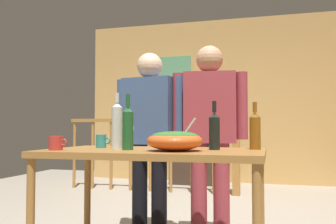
% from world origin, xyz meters
% --- Properties ---
extents(back_wall, '(4.85, 0.10, 2.80)m').
position_xyz_m(back_wall, '(0.00, 3.05, 1.40)').
color(back_wall, tan).
rests_on(back_wall, ground_plane).
extents(framed_picture, '(0.62, 0.03, 0.74)m').
position_xyz_m(framed_picture, '(-0.88, 2.99, 1.83)').
color(framed_picture, '#5B9D73').
extents(stair_railing, '(2.57, 0.10, 1.11)m').
position_xyz_m(stair_railing, '(-0.57, 1.82, 0.65)').
color(stair_railing, '#9E6B33').
rests_on(stair_railing, ground_plane).
extents(tv_console, '(0.90, 0.40, 0.49)m').
position_xyz_m(tv_console, '(-0.39, 2.70, 0.24)').
color(tv_console, '#38281E').
rests_on(tv_console, ground_plane).
extents(flat_screen_tv, '(0.50, 0.12, 0.41)m').
position_xyz_m(flat_screen_tv, '(-0.39, 2.67, 0.73)').
color(flat_screen_tv, black).
rests_on(flat_screen_tv, tv_console).
extents(serving_table, '(1.39, 0.79, 0.78)m').
position_xyz_m(serving_table, '(0.03, -1.06, 0.70)').
color(serving_table, '#9E6B33').
rests_on(serving_table, ground_plane).
extents(salad_bowl, '(0.34, 0.34, 0.20)m').
position_xyz_m(salad_bowl, '(0.20, -1.17, 0.85)').
color(salad_bowl, '#DB5B23').
rests_on(salad_bowl, serving_table).
extents(wine_glass, '(0.07, 0.07, 0.17)m').
position_xyz_m(wine_glass, '(-0.26, -0.75, 0.91)').
color(wine_glass, silver).
rests_on(wine_glass, serving_table).
extents(wine_bottle_clear, '(0.07, 0.07, 0.37)m').
position_xyz_m(wine_bottle_clear, '(-0.22, -1.07, 0.94)').
color(wine_bottle_clear, silver).
rests_on(wine_bottle_clear, serving_table).
extents(wine_bottle_amber, '(0.07, 0.07, 0.31)m').
position_xyz_m(wine_bottle_amber, '(0.66, -0.89, 0.91)').
color(wine_bottle_amber, brown).
rests_on(wine_bottle_amber, serving_table).
extents(wine_bottle_dark, '(0.07, 0.07, 0.31)m').
position_xyz_m(wine_bottle_dark, '(0.41, -0.99, 0.91)').
color(wine_bottle_dark, black).
rests_on(wine_bottle_dark, serving_table).
extents(wine_bottle_green, '(0.07, 0.07, 0.35)m').
position_xyz_m(wine_bottle_green, '(-0.12, -1.15, 0.92)').
color(wine_bottle_green, '#1E5628').
rests_on(wine_bottle_green, serving_table).
extents(mug_teal, '(0.11, 0.07, 0.09)m').
position_xyz_m(mug_teal, '(-0.38, -0.98, 0.83)').
color(mug_teal, teal).
rests_on(mug_teal, serving_table).
extents(mug_red, '(0.12, 0.09, 0.09)m').
position_xyz_m(mug_red, '(-0.54, -1.29, 0.82)').
color(mug_red, '#B7332D').
rests_on(mug_red, serving_table).
extents(person_standing_left, '(0.62, 0.28, 1.56)m').
position_xyz_m(person_standing_left, '(-0.23, -0.38, 0.92)').
color(person_standing_left, black).
rests_on(person_standing_left, ground_plane).
extents(person_standing_right, '(0.60, 0.27, 1.59)m').
position_xyz_m(person_standing_right, '(0.29, -0.38, 0.94)').
color(person_standing_right, '#9E3842').
rests_on(person_standing_right, ground_plane).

